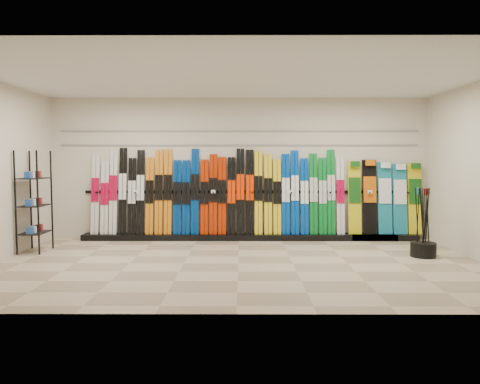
{
  "coord_description": "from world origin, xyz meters",
  "views": [
    {
      "loc": [
        0.06,
        -7.52,
        1.7
      ],
      "look_at": [
        0.03,
        1.0,
        1.1
      ],
      "focal_mm": 35.0,
      "sensor_mm": 36.0,
      "label": 1
    }
  ],
  "objects": [
    {
      "name": "ceiling",
      "position": [
        0.0,
        0.0,
        3.0
      ],
      "size": [
        8.0,
        8.0,
        0.0
      ],
      "primitive_type": "plane",
      "rotation": [
        3.14,
        0.0,
        0.0
      ],
      "color": "silver",
      "rests_on": "back_wall"
    },
    {
      "name": "skis",
      "position": [
        -0.45,
        2.35,
        0.97
      ],
      "size": [
        5.37,
        0.27,
        1.82
      ],
      "color": "silver",
      "rests_on": "ski_rack_base"
    },
    {
      "name": "floor",
      "position": [
        0.0,
        0.0,
        0.0
      ],
      "size": [
        8.0,
        8.0,
        0.0
      ],
      "primitive_type": "plane",
      "color": "gray",
      "rests_on": "ground"
    },
    {
      "name": "ski_poles",
      "position": [
        3.23,
        0.6,
        0.61
      ],
      "size": [
        0.3,
        0.34,
        1.18
      ],
      "color": "black",
      "rests_on": "pole_bin"
    },
    {
      "name": "ski_rack_base",
      "position": [
        0.22,
        2.28,
        0.06
      ],
      "size": [
        8.0,
        0.4,
        0.12
      ],
      "primitive_type": "cube",
      "color": "black",
      "rests_on": "floor"
    },
    {
      "name": "snowboards",
      "position": [
        3.09,
        2.36,
        0.88
      ],
      "size": [
        1.57,
        0.24,
        1.57
      ],
      "color": "gold",
      "rests_on": "ski_rack_base"
    },
    {
      "name": "pole_bin",
      "position": [
        3.22,
        0.54,
        0.12
      ],
      "size": [
        0.43,
        0.43,
        0.25
      ],
      "primitive_type": "cylinder",
      "color": "black",
      "rests_on": "floor"
    },
    {
      "name": "back_wall",
      "position": [
        0.0,
        2.5,
        1.5
      ],
      "size": [
        8.0,
        0.0,
        8.0
      ],
      "primitive_type": "plane",
      "rotation": [
        1.57,
        0.0,
        0.0
      ],
      "color": "beige",
      "rests_on": "floor"
    },
    {
      "name": "slatwall_rail_1",
      "position": [
        0.0,
        2.48,
        2.3
      ],
      "size": [
        7.6,
        0.02,
        0.03
      ],
      "primitive_type": "cube",
      "color": "gray",
      "rests_on": "back_wall"
    },
    {
      "name": "slatwall_rail_0",
      "position": [
        0.0,
        2.48,
        2.0
      ],
      "size": [
        7.6,
        0.02,
        0.03
      ],
      "primitive_type": "cube",
      "color": "gray",
      "rests_on": "back_wall"
    },
    {
      "name": "accessory_rack",
      "position": [
        -3.75,
        0.99,
        0.93
      ],
      "size": [
        0.4,
        0.6,
        1.86
      ],
      "primitive_type": "cube",
      "color": "black",
      "rests_on": "floor"
    }
  ]
}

